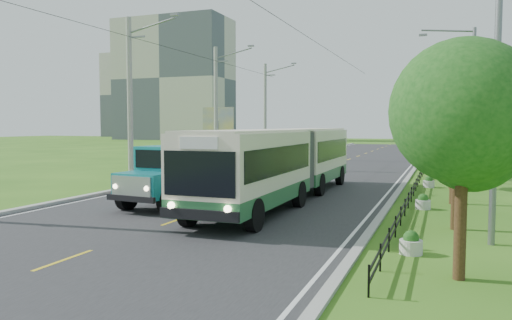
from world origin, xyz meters
The scene contains 30 objects.
ground centered at (0.00, 0.00, 0.00)m, with size 240.00×240.00×0.00m, color #306117.
road centered at (0.00, 20.00, 0.01)m, with size 14.00×120.00×0.02m, color #28282B.
curb_left centered at (-7.20, 20.00, 0.07)m, with size 0.40×120.00×0.15m, color #9E9E99.
curb_right centered at (7.15, 20.00, 0.05)m, with size 0.30×120.00×0.10m, color #9E9E99.
edge_line_left centered at (-6.65, 20.00, 0.02)m, with size 0.12×120.00×0.00m, color silver.
edge_line_right centered at (6.65, 20.00, 0.02)m, with size 0.12×120.00×0.00m, color silver.
centre_dash centered at (0.00, 0.00, 0.02)m, with size 0.12×2.20×0.00m, color yellow.
railing_right centered at (8.00, 14.00, 0.30)m, with size 0.04×40.00×0.60m, color black.
pole_near centered at (-8.26, 9.00, 5.09)m, with size 3.51×0.32×10.00m.
pole_mid centered at (-8.26, 21.00, 5.09)m, with size 3.51×0.32×10.00m.
pole_far centered at (-8.26, 33.00, 5.09)m, with size 3.51×0.32×10.00m.
tree_front centered at (9.86, -3.86, 3.72)m, with size 3.36×3.41×5.60m.
tree_second centered at (9.86, 2.14, 3.52)m, with size 3.18×3.26×5.30m.
tree_third centered at (9.86, 8.14, 3.99)m, with size 3.60×3.62×6.00m.
tree_fourth centered at (9.86, 14.14, 3.59)m, with size 3.24×3.31×5.40m.
tree_fifth centered at (9.86, 20.14, 3.85)m, with size 3.48×3.52×5.80m.
tree_back centered at (9.86, 26.14, 3.65)m, with size 3.30×3.36×5.50m.
streetlight_near centered at (10.64, 0.00, 4.90)m, with size 3.02×0.20×9.07m.
streetlight_mid centered at (10.64, 14.00, 4.90)m, with size 3.02×0.20×9.07m.
streetlight_far centered at (10.64, 28.00, 4.90)m, with size 3.02×0.20×9.07m.
planter_front centered at (8.60, -2.00, 0.29)m, with size 0.64×0.64×0.67m.
planter_near centered at (8.60, 6.00, 0.29)m, with size 0.64×0.64×0.67m.
planter_mid centered at (8.60, 14.00, 0.29)m, with size 0.64×0.64×0.67m.
planter_far centered at (8.60, 22.00, 0.29)m, with size 0.64×0.64×0.67m.
billboard_left centered at (-9.50, 24.00, 3.87)m, with size 3.00×0.20×5.20m.
billboard_right centered at (12.30, 20.00, 5.34)m, with size 0.24×6.00×7.30m.
apartment_near centered at (-55.00, 95.00, 15.00)m, with size 28.00×14.00×30.00m, color #B7B2A3.
apartment_far centered at (-80.00, 120.00, 13.00)m, with size 24.00×14.00×26.00m, color #B7B2A3.
bus centered at (2.24, 6.18, 2.00)m, with size 2.93×17.26×3.33m.
dump_truck centered at (-1.86, 3.40, 1.52)m, with size 3.09×6.62×2.69m.
Camera 1 is at (9.42, -16.39, 3.60)m, focal length 35.00 mm.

